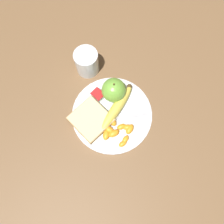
{
  "coord_description": "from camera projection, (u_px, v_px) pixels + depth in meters",
  "views": [
    {
      "loc": [
        -0.14,
        0.15,
        0.68
      ],
      "look_at": [
        0.0,
        0.0,
        0.03
      ],
      "focal_mm": 35.0,
      "sensor_mm": 36.0,
      "label": 1
    }
  ],
  "objects": [
    {
      "name": "orange_segment_1",
      "position": [
        126.0,
        139.0,
        0.66
      ],
      "size": [
        0.02,
        0.03,
        0.02
      ],
      "color": "orange",
      "rests_on": "plate"
    },
    {
      "name": "bread_slice",
      "position": [
        91.0,
        119.0,
        0.68
      ],
      "size": [
        0.12,
        0.11,
        0.02
      ],
      "color": "#AB8751",
      "rests_on": "plate"
    },
    {
      "name": "orange_segment_8",
      "position": [
        128.0,
        127.0,
        0.67
      ],
      "size": [
        0.04,
        0.04,
        0.02
      ],
      "color": "orange",
      "rests_on": "plate"
    },
    {
      "name": "orange_segment_7",
      "position": [
        112.0,
        121.0,
        0.68
      ],
      "size": [
        0.04,
        0.03,
        0.02
      ],
      "color": "orange",
      "rests_on": "plate"
    },
    {
      "name": "fork",
      "position": [
        111.0,
        118.0,
        0.69
      ],
      "size": [
        0.14,
        0.16,
        0.0
      ],
      "rotation": [
        0.0,
        0.0,
        13.43
      ],
      "color": "#B2B2B7",
      "rests_on": "plate"
    },
    {
      "name": "jam_packet",
      "position": [
        98.0,
        95.0,
        0.7
      ],
      "size": [
        0.04,
        0.03,
        0.02
      ],
      "color": "silver",
      "rests_on": "plate"
    },
    {
      "name": "orange_segment_3",
      "position": [
        109.0,
        129.0,
        0.67
      ],
      "size": [
        0.04,
        0.03,
        0.02
      ],
      "color": "orange",
      "rests_on": "plate"
    },
    {
      "name": "orange_segment_4",
      "position": [
        106.0,
        135.0,
        0.66
      ],
      "size": [
        0.04,
        0.04,
        0.02
      ],
      "color": "orange",
      "rests_on": "plate"
    },
    {
      "name": "orange_segment_2",
      "position": [
        114.0,
        133.0,
        0.66
      ],
      "size": [
        0.03,
        0.04,
        0.02
      ],
      "color": "orange",
      "rests_on": "plate"
    },
    {
      "name": "orange_segment_0",
      "position": [
        123.0,
        144.0,
        0.66
      ],
      "size": [
        0.02,
        0.03,
        0.01
      ],
      "color": "orange",
      "rests_on": "plate"
    },
    {
      "name": "banana",
      "position": [
        116.0,
        106.0,
        0.68
      ],
      "size": [
        0.07,
        0.18,
        0.03
      ],
      "color": "#E0CC4C",
      "rests_on": "plate"
    },
    {
      "name": "plate",
      "position": [
        112.0,
        114.0,
        0.7
      ],
      "size": [
        0.26,
        0.26,
        0.01
      ],
      "color": "silver",
      "rests_on": "ground_plane"
    },
    {
      "name": "apple",
      "position": [
        114.0,
        90.0,
        0.68
      ],
      "size": [
        0.08,
        0.08,
        0.09
      ],
      "color": "#72B23D",
      "rests_on": "plate"
    },
    {
      "name": "orange_segment_6",
      "position": [
        121.0,
        127.0,
        0.67
      ],
      "size": [
        0.03,
        0.03,
        0.02
      ],
      "color": "orange",
      "rests_on": "plate"
    },
    {
      "name": "ground_plane",
      "position": [
        112.0,
        115.0,
        0.71
      ],
      "size": [
        3.0,
        3.0,
        0.0
      ],
      "primitive_type": "plane",
      "color": "brown"
    },
    {
      "name": "juice_glass",
      "position": [
        87.0,
        63.0,
        0.72
      ],
      "size": [
        0.08,
        0.08,
        0.09
      ],
      "color": "silver",
      "rests_on": "ground_plane"
    },
    {
      "name": "orange_segment_5",
      "position": [
        129.0,
        130.0,
        0.67
      ],
      "size": [
        0.03,
        0.04,
        0.02
      ],
      "color": "orange",
      "rests_on": "plate"
    }
  ]
}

